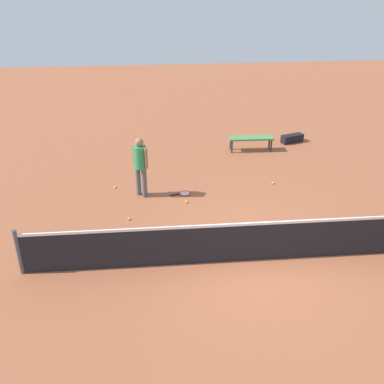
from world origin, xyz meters
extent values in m
plane|color=#9E5638|center=(0.00, 0.00, 0.00)|extent=(40.00, 40.00, 0.00)
cylinder|color=#4C4C51|center=(5.00, 0.00, 0.54)|extent=(0.09, 0.09, 1.07)
cube|color=black|center=(0.00, 0.00, 0.46)|extent=(10.00, 0.02, 0.91)
cube|color=white|center=(0.00, 0.00, 0.94)|extent=(10.00, 0.04, 0.06)
cylinder|color=#595960|center=(2.41, -3.20, 0.42)|extent=(0.20, 0.20, 0.85)
cylinder|color=#595960|center=(2.58, -3.34, 0.42)|extent=(0.20, 0.20, 0.85)
cylinder|color=#339959|center=(2.50, -3.27, 1.16)|extent=(0.48, 0.48, 0.62)
cylinder|color=#9E704C|center=(2.33, -3.14, 1.18)|extent=(0.13, 0.13, 0.58)
cylinder|color=#9E704C|center=(2.66, -3.41, 1.18)|extent=(0.13, 0.13, 0.58)
sphere|color=#9E704C|center=(2.50, -3.27, 1.58)|extent=(0.32, 0.32, 0.23)
torus|color=red|center=(1.30, -3.26, 0.01)|extent=(0.37, 0.37, 0.02)
cylinder|color=silver|center=(1.30, -3.26, 0.01)|extent=(0.32, 0.32, 0.00)
cylinder|color=black|center=(1.58, -3.20, 0.02)|extent=(0.28, 0.09, 0.03)
sphere|color=#C6E033|center=(2.82, -1.97, 0.03)|extent=(0.07, 0.07, 0.07)
sphere|color=#C6E033|center=(-1.32, -3.62, 0.03)|extent=(0.07, 0.07, 0.07)
sphere|color=#C6E033|center=(0.19, -0.85, 0.03)|extent=(0.07, 0.07, 0.07)
sphere|color=#C6E033|center=(3.27, -3.79, 0.03)|extent=(0.07, 0.07, 0.07)
sphere|color=#C6E033|center=(1.30, -2.73, 0.03)|extent=(0.07, 0.07, 0.07)
sphere|color=#C6E033|center=(0.70, -1.09, 0.03)|extent=(0.07, 0.07, 0.07)
cube|color=#4C8C4C|center=(-1.19, -6.21, 0.45)|extent=(1.51, 0.44, 0.06)
cylinder|color=#333338|center=(-1.86, -6.35, 0.21)|extent=(0.06, 0.06, 0.42)
cylinder|color=#333338|center=(-0.52, -6.38, 0.21)|extent=(0.06, 0.06, 0.42)
cylinder|color=#333338|center=(-1.85, -6.05, 0.21)|extent=(0.06, 0.06, 0.42)
cylinder|color=#333338|center=(-0.51, -6.08, 0.21)|extent=(0.06, 0.06, 0.42)
cube|color=black|center=(-2.82, -6.83, 0.14)|extent=(0.85, 0.53, 0.28)
cylinder|color=black|center=(-3.15, -6.95, 0.14)|extent=(0.18, 0.28, 0.27)
camera|label=1|loc=(2.15, 8.10, 6.03)|focal=42.95mm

